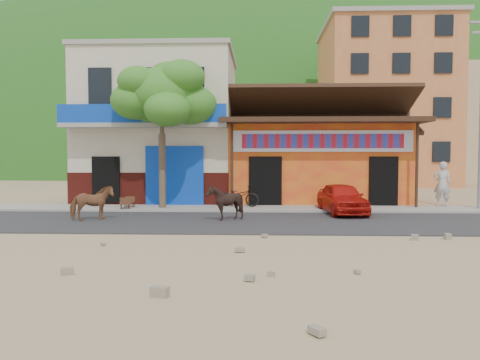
{
  "coord_description": "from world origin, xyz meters",
  "views": [
    {
      "loc": [
        -0.71,
        -13.02,
        2.24
      ],
      "look_at": [
        -1.33,
        3.0,
        1.4
      ],
      "focal_mm": 35.0,
      "sensor_mm": 36.0,
      "label": 1
    }
  ],
  "objects_px": {
    "tree": "(162,134)",
    "red_car": "(342,198)",
    "cow_dark": "(225,202)",
    "cafe_chair_right": "(129,197)",
    "pedestrian": "(442,184)",
    "scooter": "(239,196)",
    "cow_tan": "(92,203)",
    "cafe_chair_left": "(125,198)"
  },
  "relations": [
    {
      "from": "cow_tan",
      "to": "cafe_chair_left",
      "type": "xyz_separation_m",
      "value": [
        0.36,
        2.73,
        -0.09
      ]
    },
    {
      "from": "red_car",
      "to": "scooter",
      "type": "distance_m",
      "value": 4.26
    },
    {
      "from": "cafe_chair_left",
      "to": "cafe_chair_right",
      "type": "height_order",
      "value": "cafe_chair_left"
    },
    {
      "from": "cow_dark",
      "to": "cafe_chair_left",
      "type": "bearing_deg",
      "value": -111.44
    },
    {
      "from": "scooter",
      "to": "pedestrian",
      "type": "relative_size",
      "value": 0.91
    },
    {
      "from": "scooter",
      "to": "pedestrian",
      "type": "xyz_separation_m",
      "value": [
        8.45,
        0.37,
        0.49
      ]
    },
    {
      "from": "scooter",
      "to": "cafe_chair_right",
      "type": "distance_m",
      "value": 4.52
    },
    {
      "from": "cafe_chair_right",
      "to": "cafe_chair_left",
      "type": "bearing_deg",
      "value": -90.47
    },
    {
      "from": "red_car",
      "to": "cafe_chair_right",
      "type": "height_order",
      "value": "red_car"
    },
    {
      "from": "cow_dark",
      "to": "scooter",
      "type": "height_order",
      "value": "cow_dark"
    },
    {
      "from": "scooter",
      "to": "pedestrian",
      "type": "height_order",
      "value": "pedestrian"
    },
    {
      "from": "red_car",
      "to": "scooter",
      "type": "bearing_deg",
      "value": 153.44
    },
    {
      "from": "cafe_chair_left",
      "to": "cafe_chair_right",
      "type": "relative_size",
      "value": 1.03
    },
    {
      "from": "cow_tan",
      "to": "scooter",
      "type": "relative_size",
      "value": 0.82
    },
    {
      "from": "cow_dark",
      "to": "pedestrian",
      "type": "distance_m",
      "value": 9.64
    },
    {
      "from": "cow_tan",
      "to": "cow_dark",
      "type": "xyz_separation_m",
      "value": [
        4.53,
        0.17,
        0.02
      ]
    },
    {
      "from": "scooter",
      "to": "red_car",
      "type": "bearing_deg",
      "value": -98.94
    },
    {
      "from": "tree",
      "to": "red_car",
      "type": "height_order",
      "value": "tree"
    },
    {
      "from": "cow_tan",
      "to": "scooter",
      "type": "bearing_deg",
      "value": -81.09
    },
    {
      "from": "pedestrian",
      "to": "scooter",
      "type": "bearing_deg",
      "value": 21.42
    },
    {
      "from": "pedestrian",
      "to": "cafe_chair_right",
      "type": "distance_m",
      "value": 12.99
    },
    {
      "from": "red_car",
      "to": "cafe_chair_left",
      "type": "height_order",
      "value": "red_car"
    },
    {
      "from": "cow_tan",
      "to": "pedestrian",
      "type": "distance_m",
      "value": 13.94
    },
    {
      "from": "cow_dark",
      "to": "cafe_chair_right",
      "type": "height_order",
      "value": "cow_dark"
    },
    {
      "from": "pedestrian",
      "to": "red_car",
      "type": "bearing_deg",
      "value": 41.92
    },
    {
      "from": "red_car",
      "to": "scooter",
      "type": "xyz_separation_m",
      "value": [
        -3.98,
        1.53,
        -0.06
      ]
    },
    {
      "from": "cow_tan",
      "to": "cafe_chair_right",
      "type": "bearing_deg",
      "value": -34.88
    },
    {
      "from": "tree",
      "to": "scooter",
      "type": "height_order",
      "value": "tree"
    },
    {
      "from": "tree",
      "to": "cow_dark",
      "type": "xyz_separation_m",
      "value": [
        2.77,
        -3.06,
        -2.47
      ]
    },
    {
      "from": "tree",
      "to": "cafe_chair_right",
      "type": "xyz_separation_m",
      "value": [
        -1.4,
        0.12,
        -2.59
      ]
    },
    {
      "from": "tree",
      "to": "red_car",
      "type": "bearing_deg",
      "value": -8.04
    },
    {
      "from": "scooter",
      "to": "cow_dark",
      "type": "bearing_deg",
      "value": -173.18
    },
    {
      "from": "cow_dark",
      "to": "red_car",
      "type": "bearing_deg",
      "value": 125.64
    },
    {
      "from": "red_car",
      "to": "pedestrian",
      "type": "height_order",
      "value": "pedestrian"
    },
    {
      "from": "tree",
      "to": "cafe_chair_right",
      "type": "relative_size",
      "value": 7.4
    },
    {
      "from": "cow_tan",
      "to": "red_car",
      "type": "relative_size",
      "value": 0.41
    },
    {
      "from": "tree",
      "to": "cafe_chair_left",
      "type": "bearing_deg",
      "value": -160.35
    },
    {
      "from": "cow_dark",
      "to": "scooter",
      "type": "bearing_deg",
      "value": -175.14
    },
    {
      "from": "cafe_chair_right",
      "to": "red_car",
      "type": "bearing_deg",
      "value": -7.97
    },
    {
      "from": "red_car",
      "to": "scooter",
      "type": "height_order",
      "value": "red_car"
    },
    {
      "from": "pedestrian",
      "to": "cafe_chair_right",
      "type": "relative_size",
      "value": 2.31
    },
    {
      "from": "red_car",
      "to": "cafe_chair_left",
      "type": "xyz_separation_m",
      "value": [
        -8.48,
        0.5,
        -0.09
      ]
    }
  ]
}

